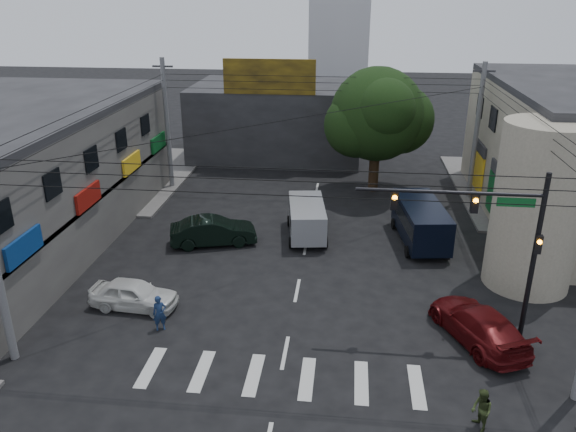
% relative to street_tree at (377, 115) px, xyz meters
% --- Properties ---
extents(ground, '(160.00, 160.00, 0.00)m').
position_rel_street_tree_xyz_m(ground, '(-4.00, -17.00, -5.47)').
color(ground, black).
rests_on(ground, ground).
extents(sidewalk_far_left, '(16.00, 16.00, 0.15)m').
position_rel_street_tree_xyz_m(sidewalk_far_left, '(-22.00, 1.00, -5.40)').
color(sidewalk_far_left, '#514F4C').
rests_on(sidewalk_far_left, ground).
extents(sidewalk_far_right, '(16.00, 16.00, 0.15)m').
position_rel_street_tree_xyz_m(sidewalk_far_right, '(14.00, 1.00, -5.40)').
color(sidewalk_far_right, '#514F4C').
rests_on(sidewalk_far_right, ground).
extents(corner_column, '(4.00, 4.00, 8.00)m').
position_rel_street_tree_xyz_m(corner_column, '(7.00, -13.00, -1.47)').
color(corner_column, gray).
rests_on(corner_column, ground).
extents(building_far, '(14.00, 10.00, 6.00)m').
position_rel_street_tree_xyz_m(building_far, '(-8.00, 9.00, -2.47)').
color(building_far, '#232326').
rests_on(building_far, ground).
extents(billboard, '(7.00, 0.30, 2.60)m').
position_rel_street_tree_xyz_m(billboard, '(-8.00, 4.10, 1.83)').
color(billboard, olive).
rests_on(billboard, building_far).
extents(street_tree, '(6.40, 6.40, 8.70)m').
position_rel_street_tree_xyz_m(street_tree, '(0.00, 0.00, 0.00)').
color(street_tree, black).
rests_on(street_tree, ground).
extents(traffic_gantry, '(7.10, 0.35, 7.20)m').
position_rel_street_tree_xyz_m(traffic_gantry, '(3.82, -18.00, -0.64)').
color(traffic_gantry, black).
rests_on(traffic_gantry, ground).
extents(utility_pole_far_left, '(0.32, 0.32, 9.20)m').
position_rel_street_tree_xyz_m(utility_pole_far_left, '(-14.50, -1.00, -0.87)').
color(utility_pole_far_left, '#59595B').
rests_on(utility_pole_far_left, ground).
extents(utility_pole_far_right, '(0.32, 0.32, 9.20)m').
position_rel_street_tree_xyz_m(utility_pole_far_right, '(6.50, -1.00, -0.87)').
color(utility_pole_far_right, '#59595B').
rests_on(utility_pole_far_right, ground).
extents(dark_sedan, '(4.23, 5.67, 1.57)m').
position_rel_street_tree_xyz_m(dark_sedan, '(-9.21, -10.25, -4.69)').
color(dark_sedan, black).
rests_on(dark_sedan, ground).
extents(white_compact, '(2.22, 4.21, 1.35)m').
position_rel_street_tree_xyz_m(white_compact, '(-11.16, -17.35, -4.80)').
color(white_compact, silver).
rests_on(white_compact, ground).
extents(maroon_sedan, '(5.87, 6.64, 1.48)m').
position_rel_street_tree_xyz_m(maroon_sedan, '(3.72, -18.22, -4.73)').
color(maroon_sedan, '#4C0A0C').
rests_on(maroon_sedan, ground).
extents(silver_minivan, '(5.18, 3.20, 2.00)m').
position_rel_street_tree_xyz_m(silver_minivan, '(-4.07, -8.58, -4.47)').
color(silver_minivan, '#94969B').
rests_on(silver_minivan, ground).
extents(navy_van, '(6.25, 3.62, 2.28)m').
position_rel_street_tree_xyz_m(navy_van, '(2.38, -8.67, -4.33)').
color(navy_van, black).
rests_on(navy_van, ground).
extents(traffic_officer, '(0.85, 0.80, 1.57)m').
position_rel_street_tree_xyz_m(traffic_officer, '(-9.43, -18.92, -4.69)').
color(traffic_officer, '#15284C').
rests_on(traffic_officer, ground).
extents(pedestrian_olive, '(1.06, 0.99, 1.52)m').
position_rel_street_tree_xyz_m(pedestrian_olive, '(2.81, -23.42, -4.71)').
color(pedestrian_olive, '#2C381A').
rests_on(pedestrian_olive, ground).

